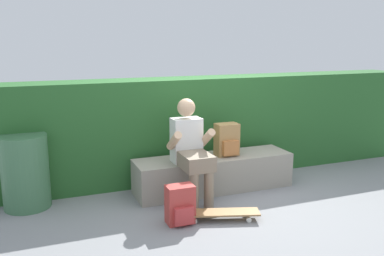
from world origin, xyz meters
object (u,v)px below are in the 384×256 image
bench_main (214,173)px  backpack_on_bench (227,140)px  person_skater (191,148)px  trash_bin (25,172)px  backpack_on_ground (180,205)px  skateboard_near_person (221,213)px

bench_main → backpack_on_bench: backpack_on_bench is taller
person_skater → trash_bin: (-1.78, 0.47, -0.22)m
bench_main → person_skater: 0.61m
backpack_on_ground → trash_bin: (-1.45, 1.02, 0.22)m
trash_bin → bench_main: bearing=-6.5°
backpack_on_ground → bench_main: bearing=47.2°
skateboard_near_person → backpack_on_ground: 0.44m
skateboard_near_person → trash_bin: bearing=149.4°
backpack_on_ground → trash_bin: size_ratio=0.48×
person_skater → backpack_on_bench: size_ratio=2.94×
person_skater → trash_bin: 1.85m
person_skater → skateboard_near_person: 0.85m
bench_main → trash_bin: (-2.17, 0.25, 0.20)m
person_skater → trash_bin: bearing=165.3°
bench_main → backpack_on_ground: 1.06m
backpack_on_ground → trash_bin: bearing=144.7°
backpack_on_ground → skateboard_near_person: bearing=-10.6°
bench_main → backpack_on_bench: 0.44m
skateboard_near_person → backpack_on_bench: size_ratio=2.06×
person_skater → backpack_on_bench: (0.56, 0.21, -0.01)m
person_skater → backpack_on_ground: (-0.33, -0.56, -0.44)m
bench_main → backpack_on_bench: bearing=-3.1°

